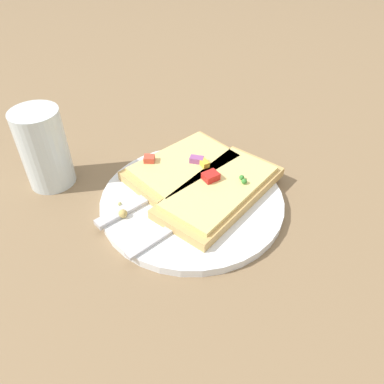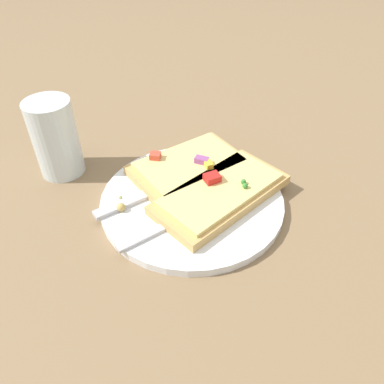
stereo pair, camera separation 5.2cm
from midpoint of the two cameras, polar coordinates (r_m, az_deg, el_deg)
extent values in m
plane|color=#7F6647|center=(0.54, -2.78, -1.90)|extent=(4.00, 4.00, 0.00)
cylinder|color=white|center=(0.53, -2.80, -1.42)|extent=(0.26, 0.26, 0.01)
cube|color=#B7B7BC|center=(0.48, -6.43, -5.76)|extent=(0.09, 0.11, 0.01)
cube|color=#B7B7BC|center=(0.53, 1.59, -0.79)|extent=(0.05, 0.06, 0.01)
cube|color=#B7B7BC|center=(0.54, 5.45, 0.58)|extent=(0.02, 0.03, 0.00)
cube|color=#B7B7BC|center=(0.55, 4.91, 0.93)|extent=(0.02, 0.03, 0.00)
cube|color=#B7B7BC|center=(0.55, 4.36, 1.28)|extent=(0.02, 0.03, 0.00)
cube|color=#B7B7BC|center=(0.56, 3.83, 1.63)|extent=(0.02, 0.03, 0.00)
cube|color=#B7B7BC|center=(0.52, -13.42, -3.04)|extent=(0.06, 0.07, 0.01)
cube|color=#B7B7BC|center=(0.56, -4.37, 1.82)|extent=(0.09, 0.12, 0.00)
cube|color=tan|center=(0.53, 1.54, -0.14)|extent=(0.21, 0.21, 0.01)
cube|color=#E5CC7A|center=(0.52, 1.56, 0.70)|extent=(0.18, 0.18, 0.01)
sphere|color=#388433|center=(0.53, 4.79, 2.12)|extent=(0.01, 0.01, 0.01)
sphere|color=#388433|center=(0.52, 5.19, 1.30)|extent=(0.01, 0.01, 0.01)
cube|color=red|center=(0.53, 0.03, 2.30)|extent=(0.03, 0.03, 0.01)
cube|color=tan|center=(0.57, -3.82, 3.51)|extent=(0.19, 0.20, 0.01)
cube|color=#E5CC7A|center=(0.57, -3.87, 4.32)|extent=(0.16, 0.18, 0.01)
cube|color=yellow|center=(0.55, -0.89, 4.34)|extent=(0.02, 0.02, 0.01)
cube|color=#934C8E|center=(0.56, -1.96, 4.86)|extent=(0.02, 0.02, 0.01)
cube|color=#D14733|center=(0.57, -9.18, 4.92)|extent=(0.02, 0.02, 0.01)
sphere|color=tan|center=(0.55, -10.83, 0.40)|extent=(0.01, 0.01, 0.01)
sphere|color=tan|center=(0.56, 7.54, 2.03)|extent=(0.01, 0.01, 0.01)
sphere|color=tan|center=(0.53, -13.75, -1.88)|extent=(0.01, 0.01, 0.01)
sphere|color=tan|center=(0.51, -13.40, -3.37)|extent=(0.01, 0.01, 0.01)
cylinder|color=silver|center=(0.59, -24.03, 5.97)|extent=(0.07, 0.07, 0.12)
camera|label=1|loc=(0.03, -92.87, -2.45)|focal=35.00mm
camera|label=2|loc=(0.03, 87.13, 2.45)|focal=35.00mm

